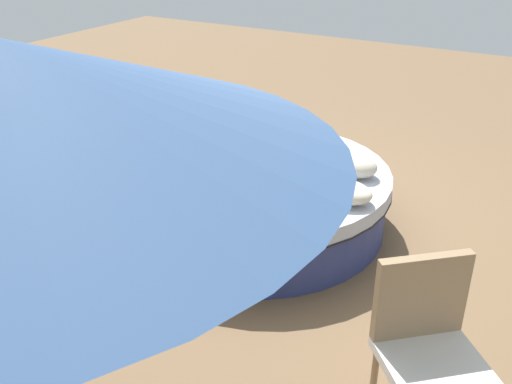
{
  "coord_description": "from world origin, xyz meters",
  "views": [
    {
      "loc": [
        -2.3,
        3.94,
        2.6
      ],
      "look_at": [
        0.0,
        0.0,
        0.32
      ],
      "focal_mm": 40.44,
      "sensor_mm": 36.0,
      "label": 1
    }
  ],
  "objects_px": {
    "throw_pillow_3": "(341,191)",
    "throw_pillow_0": "(171,190)",
    "patio_umbrella": "(2,104)",
    "throw_pillow_2": "(287,206)",
    "patio_chair": "(427,336)",
    "round_bed": "(256,197)",
    "throw_pillow_4": "(354,166)",
    "throw_pillow_1": "(223,203)"
  },
  "relations": [
    {
      "from": "throw_pillow_0",
      "to": "patio_chair",
      "type": "xyz_separation_m",
      "value": [
        -2.16,
        0.6,
        -0.07
      ]
    },
    {
      "from": "round_bed",
      "to": "throw_pillow_4",
      "type": "relative_size",
      "value": 5.86
    },
    {
      "from": "throw_pillow_0",
      "to": "throw_pillow_2",
      "type": "height_order",
      "value": "throw_pillow_0"
    },
    {
      "from": "throw_pillow_0",
      "to": "throw_pillow_2",
      "type": "xyz_separation_m",
      "value": [
        -0.89,
        -0.25,
        -0.02
      ]
    },
    {
      "from": "patio_umbrella",
      "to": "throw_pillow_2",
      "type": "bearing_deg",
      "value": -88.79
    },
    {
      "from": "throw_pillow_2",
      "to": "throw_pillow_4",
      "type": "height_order",
      "value": "throw_pillow_4"
    },
    {
      "from": "round_bed",
      "to": "throw_pillow_2",
      "type": "distance_m",
      "value": 0.89
    },
    {
      "from": "round_bed",
      "to": "throw_pillow_1",
      "type": "distance_m",
      "value": 0.92
    },
    {
      "from": "throw_pillow_0",
      "to": "patio_umbrella",
      "type": "xyz_separation_m",
      "value": [
        -0.93,
        1.95,
        1.38
      ]
    },
    {
      "from": "throw_pillow_4",
      "to": "throw_pillow_0",
      "type": "bearing_deg",
      "value": 47.07
    },
    {
      "from": "patio_chair",
      "to": "throw_pillow_3",
      "type": "bearing_deg",
      "value": -92.88
    },
    {
      "from": "round_bed",
      "to": "throw_pillow_1",
      "type": "height_order",
      "value": "throw_pillow_1"
    },
    {
      "from": "throw_pillow_2",
      "to": "throw_pillow_4",
      "type": "bearing_deg",
      "value": -101.03
    },
    {
      "from": "round_bed",
      "to": "throw_pillow_2",
      "type": "relative_size",
      "value": 4.63
    },
    {
      "from": "round_bed",
      "to": "throw_pillow_1",
      "type": "xyz_separation_m",
      "value": [
        -0.2,
        0.82,
        0.36
      ]
    },
    {
      "from": "round_bed",
      "to": "patio_chair",
      "type": "height_order",
      "value": "patio_chair"
    },
    {
      "from": "throw_pillow_0",
      "to": "throw_pillow_4",
      "type": "distance_m",
      "value": 1.55
    },
    {
      "from": "throw_pillow_4",
      "to": "throw_pillow_2",
      "type": "bearing_deg",
      "value": 78.97
    },
    {
      "from": "throw_pillow_2",
      "to": "patio_chair",
      "type": "bearing_deg",
      "value": 146.4
    },
    {
      "from": "throw_pillow_1",
      "to": "round_bed",
      "type": "bearing_deg",
      "value": -76.26
    },
    {
      "from": "throw_pillow_2",
      "to": "throw_pillow_3",
      "type": "height_order",
      "value": "throw_pillow_3"
    },
    {
      "from": "round_bed",
      "to": "throw_pillow_0",
      "type": "relative_size",
      "value": 5.5
    },
    {
      "from": "throw_pillow_4",
      "to": "patio_chair",
      "type": "xyz_separation_m",
      "value": [
        -1.11,
        1.73,
        -0.07
      ]
    },
    {
      "from": "throw_pillow_3",
      "to": "throw_pillow_4",
      "type": "distance_m",
      "value": 0.48
    },
    {
      "from": "patio_chair",
      "to": "throw_pillow_4",
      "type": "bearing_deg",
      "value": -99.38
    },
    {
      "from": "throw_pillow_3",
      "to": "throw_pillow_4",
      "type": "height_order",
      "value": "throw_pillow_4"
    },
    {
      "from": "patio_chair",
      "to": "round_bed",
      "type": "bearing_deg",
      "value": -78.98
    },
    {
      "from": "throw_pillow_3",
      "to": "patio_chair",
      "type": "height_order",
      "value": "patio_chair"
    },
    {
      "from": "throw_pillow_2",
      "to": "throw_pillow_4",
      "type": "xyz_separation_m",
      "value": [
        -0.17,
        -0.88,
        0.02
      ]
    },
    {
      "from": "throw_pillow_4",
      "to": "throw_pillow_3",
      "type": "bearing_deg",
      "value": 100.27
    },
    {
      "from": "throw_pillow_0",
      "to": "throw_pillow_3",
      "type": "distance_m",
      "value": 1.32
    },
    {
      "from": "throw_pillow_3",
      "to": "patio_chair",
      "type": "distance_m",
      "value": 1.62
    },
    {
      "from": "throw_pillow_0",
      "to": "patio_umbrella",
      "type": "height_order",
      "value": "patio_umbrella"
    },
    {
      "from": "round_bed",
      "to": "throw_pillow_4",
      "type": "distance_m",
      "value": 0.91
    },
    {
      "from": "throw_pillow_4",
      "to": "patio_umbrella",
      "type": "distance_m",
      "value": 3.39
    },
    {
      "from": "throw_pillow_3",
      "to": "throw_pillow_0",
      "type": "bearing_deg",
      "value": 30.02
    },
    {
      "from": "throw_pillow_1",
      "to": "patio_chair",
      "type": "relative_size",
      "value": 0.44
    },
    {
      "from": "round_bed",
      "to": "throw_pillow_3",
      "type": "distance_m",
      "value": 0.94
    },
    {
      "from": "round_bed",
      "to": "patio_chair",
      "type": "xyz_separation_m",
      "value": [
        -1.88,
        1.42,
        0.28
      ]
    },
    {
      "from": "patio_umbrella",
      "to": "round_bed",
      "type": "bearing_deg",
      "value": -76.86
    },
    {
      "from": "round_bed",
      "to": "throw_pillow_3",
      "type": "relative_size",
      "value": 4.75
    },
    {
      "from": "throw_pillow_4",
      "to": "round_bed",
      "type": "bearing_deg",
      "value": 22.07
    }
  ]
}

